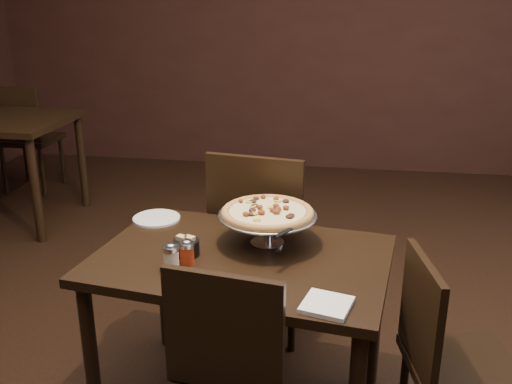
# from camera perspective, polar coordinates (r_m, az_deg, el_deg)

# --- Properties ---
(room) EXTENTS (6.04, 7.04, 2.84)m
(room) POSITION_cam_1_polar(r_m,az_deg,el_deg) (2.14, -1.88, 12.05)
(room) COLOR black
(room) RESTS_ON ground
(dining_table) EXTENTS (1.22, 0.90, 0.70)m
(dining_table) POSITION_cam_1_polar(r_m,az_deg,el_deg) (2.28, -1.46, -8.47)
(dining_table) COLOR black
(dining_table) RESTS_ON ground
(pizza_stand) EXTENTS (0.40, 0.40, 0.17)m
(pizza_stand) POSITION_cam_1_polar(r_m,az_deg,el_deg) (2.28, 1.15, -2.09)
(pizza_stand) COLOR silver
(pizza_stand) RESTS_ON dining_table
(parmesan_shaker) EXTENTS (0.06, 0.06, 0.11)m
(parmesan_shaker) POSITION_cam_1_polar(r_m,az_deg,el_deg) (2.13, -8.47, -6.47)
(parmesan_shaker) COLOR beige
(parmesan_shaker) RESTS_ON dining_table
(pepper_flake_shaker) EXTENTS (0.06, 0.06, 0.10)m
(pepper_flake_shaker) POSITION_cam_1_polar(r_m,az_deg,el_deg) (2.16, -6.91, -6.05)
(pepper_flake_shaker) COLOR #9C280E
(pepper_flake_shaker) RESTS_ON dining_table
(packet_caddy) EXTENTS (0.10, 0.10, 0.08)m
(packet_caddy) POSITION_cam_1_polar(r_m,az_deg,el_deg) (2.24, -6.99, -5.47)
(packet_caddy) COLOR black
(packet_caddy) RESTS_ON dining_table
(napkin_stack) EXTENTS (0.18, 0.18, 0.02)m
(napkin_stack) POSITION_cam_1_polar(r_m,az_deg,el_deg) (1.90, 7.08, -11.13)
(napkin_stack) COLOR white
(napkin_stack) RESTS_ON dining_table
(plate_left) EXTENTS (0.21, 0.21, 0.01)m
(plate_left) POSITION_cam_1_polar(r_m,az_deg,el_deg) (2.61, -9.91, -2.61)
(plate_left) COLOR white
(plate_left) RESTS_ON dining_table
(plate_near) EXTENTS (0.23, 0.23, 0.01)m
(plate_near) POSITION_cam_1_polar(r_m,az_deg,el_deg) (1.97, -2.55, -10.02)
(plate_near) COLOR white
(plate_near) RESTS_ON dining_table
(serving_spatula) EXTENTS (0.14, 0.14, 0.02)m
(serving_spatula) POSITION_cam_1_polar(r_m,az_deg,el_deg) (2.10, 2.75, -4.18)
(serving_spatula) COLOR silver
(serving_spatula) RESTS_ON pizza_stand
(chair_far) EXTENTS (0.52, 0.52, 0.98)m
(chair_far) POSITION_cam_1_polar(r_m,az_deg,el_deg) (2.80, 0.64, -4.56)
(chair_far) COLOR black
(chair_far) RESTS_ON ground
(chair_side) EXTENTS (0.45, 0.45, 0.82)m
(chair_side) POSITION_cam_1_polar(r_m,az_deg,el_deg) (2.23, 18.48, -15.13)
(chair_side) COLOR black
(chair_side) RESTS_ON ground
(bg_chair_far) EXTENTS (0.44, 0.44, 0.95)m
(bg_chair_far) POSITION_cam_1_polar(r_m,az_deg,el_deg) (5.31, -22.10, 5.38)
(bg_chair_far) COLOR black
(bg_chair_far) RESTS_ON ground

